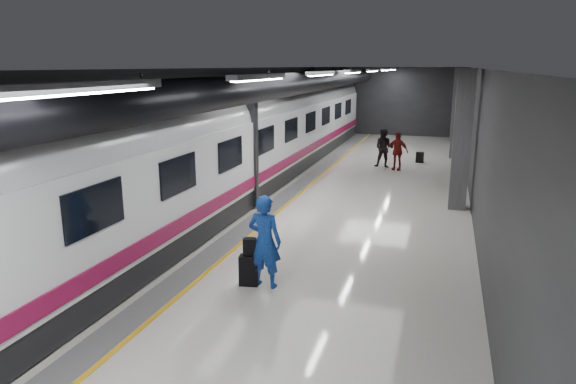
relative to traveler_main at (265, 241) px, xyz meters
The scene contains 9 objects.
ground 5.81m from the traveler_main, 95.65° to the left, with size 40.00×40.00×0.00m, color silver.
platform_hall 7.16m from the traveler_main, 97.28° to the left, with size 10.02×40.02×4.51m.
train 6.93m from the traveler_main, 123.81° to the left, with size 3.05×38.00×4.05m.
traveler_main is the anchor object (origin of this frame).
suitcase_main 0.76m from the traveler_main, behind, with size 0.41×0.26×0.67m, color black.
shoulder_bag 0.37m from the traveler_main, behind, with size 0.28×0.15×0.37m, color black.
traveler_far_a 14.04m from the traveler_main, 86.69° to the left, with size 0.88×0.69×1.81m, color black.
traveler_far_b 13.70m from the traveler_main, 83.99° to the left, with size 1.01×0.42×1.72m, color maroon.
suitcase_far 15.97m from the traveler_main, 81.55° to the left, with size 0.35×0.23×0.51m, color black.
Camera 1 is at (4.05, -15.30, 4.60)m, focal length 32.00 mm.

